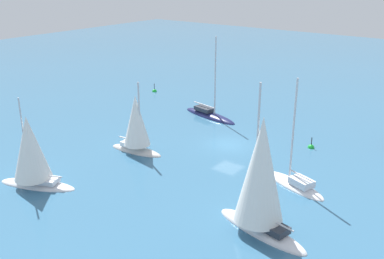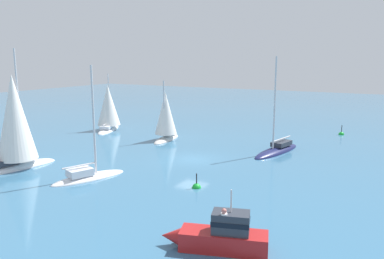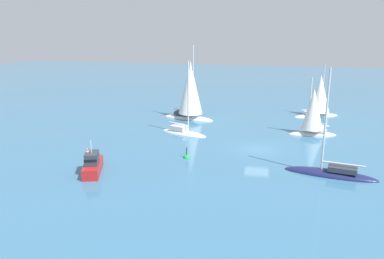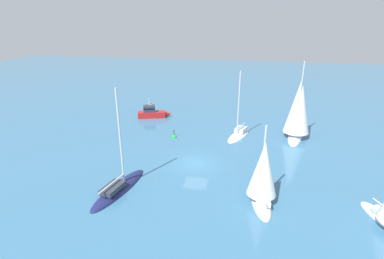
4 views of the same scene
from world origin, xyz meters
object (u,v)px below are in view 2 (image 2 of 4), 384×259
object	(u,v)px
ketch	(15,125)
sloop_1	(108,109)
sloop_2	(277,150)
mooring_buoy	(197,188)
sloop	(166,119)
channel_buoy	(341,134)
ketch_1	(88,176)
powerboat	(220,235)

from	to	relation	value
ketch	sloop_1	distance (m)	18.03
sloop_1	sloop_2	world-z (taller)	sloop_2
mooring_buoy	sloop_1	bearing A→B (deg)	-34.90
sloop	mooring_buoy	bearing A→B (deg)	33.02
ketch	channel_buoy	size ratio (longest dim) A/B	7.04
ketch_1	sloop_2	xyz separation A→B (m)	(-10.21, -15.45, -0.05)
sloop	sloop_2	world-z (taller)	sloop_2
channel_buoy	powerboat	bearing A→B (deg)	88.25
ketch	mooring_buoy	xyz separation A→B (m)	(-15.52, -2.88, -3.64)
ketch_1	mooring_buoy	xyz separation A→B (m)	(-8.29, -2.18, -0.19)
ketch_1	sloop_2	size ratio (longest dim) A/B	0.92
ketch_1	sloop	bearing A→B (deg)	29.45
sloop_1	mooring_buoy	xyz separation A→B (m)	(-20.62, 14.39, -2.67)
sloop_2	powerboat	bearing A→B (deg)	20.63
sloop_1	powerboat	bearing A→B (deg)	-152.90
sloop_1	sloop_2	distance (m)	22.71
sloop	ketch	distance (m)	16.34
powerboat	sloop_2	world-z (taller)	sloop_2
ketch	mooring_buoy	size ratio (longest dim) A/B	7.55
ketch	sloop_1	world-z (taller)	ketch
ketch	mooring_buoy	distance (m)	16.20
channel_buoy	ketch	bearing A→B (deg)	52.69
sloop	powerboat	distance (m)	25.70
ketch	powerboat	world-z (taller)	ketch
sloop	sloop_2	distance (m)	12.89
ketch_1	sloop_2	distance (m)	18.52
sloop_1	channel_buoy	distance (m)	29.25
sloop	sloop_1	distance (m)	10.02
channel_buoy	mooring_buoy	distance (m)	26.41
channel_buoy	sloop	bearing A→B (deg)	37.37
sloop	mooring_buoy	distance (m)	16.82
ketch_1	mooring_buoy	distance (m)	8.58
ketch	sloop_2	xyz separation A→B (m)	(-17.44, -16.15, -3.51)
ketch	channel_buoy	xyz separation A→B (m)	(-21.75, -28.55, -3.64)
sloop	mooring_buoy	size ratio (longest dim) A/B	5.20
ketch	ketch_1	xyz separation A→B (m)	(-7.23, -0.70, -3.45)
sloop_1	sloop_2	bearing A→B (deg)	-115.64
sloop	sloop_1	bearing A→B (deg)	-106.92
sloop_2	mooring_buoy	xyz separation A→B (m)	(1.92, 13.28, -0.14)
sloop	ketch	xyz separation A→B (m)	(4.77, 15.58, 1.21)
sloop_1	channel_buoy	world-z (taller)	sloop_1
sloop	ketch_1	world-z (taller)	ketch_1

